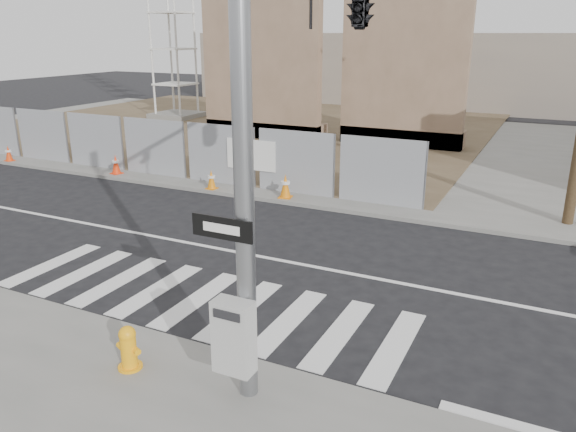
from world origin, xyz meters
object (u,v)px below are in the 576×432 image
at_px(signal_pole, 329,48).
at_px(traffic_cone_a, 9,153).
at_px(traffic_cone_b, 116,164).
at_px(traffic_cone_c, 211,180).
at_px(traffic_cone_d, 285,186).
at_px(fire_hydrant, 128,348).

bearing_deg(signal_pole, traffic_cone_a, 158.92).
bearing_deg(traffic_cone_b, traffic_cone_c, -3.07).
relative_size(traffic_cone_a, traffic_cone_b, 0.89).
distance_m(traffic_cone_a, traffic_cone_d, 12.31).
distance_m(signal_pole, fire_hydrant, 5.61).
xyz_separation_m(fire_hydrant, traffic_cone_c, (-4.65, 9.30, -0.04)).
relative_size(traffic_cone_b, traffic_cone_d, 0.94).
relative_size(traffic_cone_c, traffic_cone_d, 0.85).
distance_m(signal_pole, traffic_cone_d, 8.67).
height_order(fire_hydrant, traffic_cone_b, fire_hydrant).
distance_m(fire_hydrant, traffic_cone_c, 10.39).
bearing_deg(traffic_cone_b, fire_hydrant, -46.83).
relative_size(fire_hydrant, traffic_cone_a, 1.15).
bearing_deg(traffic_cone_d, traffic_cone_a, -179.33).
bearing_deg(traffic_cone_d, traffic_cone_c, -176.90).
xyz_separation_m(fire_hydrant, traffic_cone_a, (-14.32, 9.30, -0.05)).
distance_m(fire_hydrant, traffic_cone_d, 9.65).
relative_size(fire_hydrant, traffic_cone_c, 1.11).
bearing_deg(traffic_cone_b, signal_pole, -30.85).
height_order(fire_hydrant, traffic_cone_c, fire_hydrant).
bearing_deg(fire_hydrant, traffic_cone_d, 126.19).
bearing_deg(signal_pole, traffic_cone_b, 149.15).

